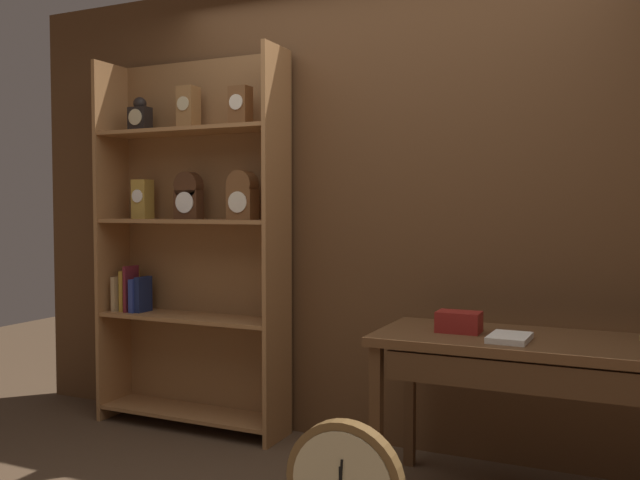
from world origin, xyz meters
name	(u,v)px	position (x,y,z in m)	size (l,w,h in m)	color
back_wood_panel	(386,207)	(0.00, 1.34, 1.30)	(4.80, 0.05, 2.60)	brown
bookshelf	(193,240)	(-1.14, 1.17, 1.11)	(1.18, 0.30, 2.18)	#9E6B3D
workbench	(548,360)	(0.90, 0.83, 0.66)	(1.47, 0.60, 0.74)	brown
toolbox_small	(459,322)	(0.51, 0.85, 0.79)	(0.19, 0.13, 0.09)	maroon
open_repair_manual	(510,338)	(0.75, 0.75, 0.75)	(0.16, 0.22, 0.03)	silver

